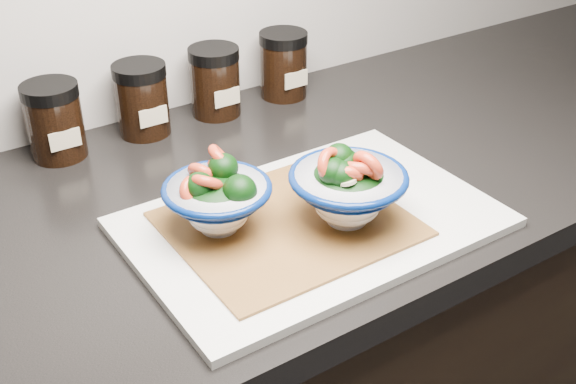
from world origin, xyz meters
TOP-DOWN VIEW (x-y plane):
  - countertop at (0.00, 1.45)m, footprint 3.50×0.60m
  - cutting_board at (0.09, 1.33)m, footprint 0.45×0.30m
  - bamboo_mat at (0.06, 1.33)m, footprint 0.28×0.24m
  - bowl_left at (-0.02, 1.37)m, footprint 0.13×0.13m
  - bowl_right at (0.12, 1.30)m, footprint 0.15×0.15m
  - spice_jar_a at (-0.11, 1.69)m, footprint 0.08×0.08m
  - spice_jar_b at (0.02, 1.69)m, footprint 0.08×0.08m
  - spice_jar_c at (0.15, 1.69)m, footprint 0.08×0.08m
  - spice_jar_d at (0.28, 1.69)m, footprint 0.08×0.08m

SIDE VIEW (x-z plane):
  - countertop at x=0.00m, z-range 0.86..0.90m
  - cutting_board at x=0.09m, z-range 0.90..0.91m
  - bamboo_mat at x=0.06m, z-range 0.91..0.92m
  - spice_jar_a at x=-0.11m, z-range 0.90..1.01m
  - spice_jar_b at x=0.02m, z-range 0.90..1.01m
  - spice_jar_c at x=0.15m, z-range 0.90..1.01m
  - spice_jar_d at x=0.28m, z-range 0.90..1.01m
  - bowl_left at x=-0.02m, z-range 0.91..1.01m
  - bowl_right at x=0.12m, z-range 0.91..1.02m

